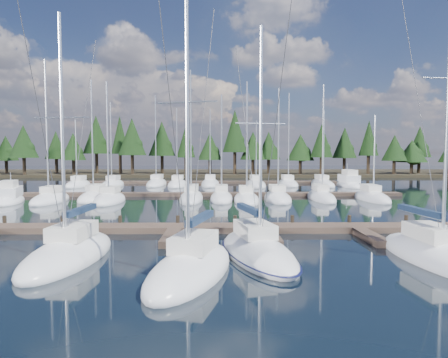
{
  "coord_description": "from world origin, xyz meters",
  "views": [
    {
      "loc": [
        2.92,
        -8.54,
        5.25
      ],
      "look_at": [
        3.26,
        22.0,
        3.25
      ],
      "focal_mm": 32.0,
      "sensor_mm": 36.0,
      "label": 1
    }
  ],
  "objects_px": {
    "front_sailboat_3": "(191,268)",
    "front_sailboat_4": "(257,252)",
    "front_sailboat_5": "(436,255)",
    "motor_yacht_left": "(10,198)",
    "motor_yacht_right": "(349,184)",
    "front_sailboat_2": "(70,254)",
    "main_dock": "(175,230)"
  },
  "relations": [
    {
      "from": "front_sailboat_3",
      "to": "front_sailboat_4",
      "type": "xyz_separation_m",
      "value": [
        3.11,
        2.87,
        -0.01
      ]
    },
    {
      "from": "front_sailboat_3",
      "to": "front_sailboat_5",
      "type": "distance_m",
      "value": 11.86
    },
    {
      "from": "front_sailboat_4",
      "to": "motor_yacht_left",
      "type": "height_order",
      "value": "front_sailboat_4"
    },
    {
      "from": "motor_yacht_right",
      "to": "front_sailboat_2",
      "type": "bearing_deg",
      "value": -123.04
    },
    {
      "from": "front_sailboat_3",
      "to": "main_dock",
      "type": "bearing_deg",
      "value": 100.7
    },
    {
      "from": "front_sailboat_4",
      "to": "main_dock",
      "type": "bearing_deg",
      "value": 128.2
    },
    {
      "from": "main_dock",
      "to": "front_sailboat_2",
      "type": "height_order",
      "value": "front_sailboat_2"
    },
    {
      "from": "front_sailboat_4",
      "to": "front_sailboat_2",
      "type": "bearing_deg",
      "value": -177.73
    },
    {
      "from": "front_sailboat_2",
      "to": "front_sailboat_5",
      "type": "distance_m",
      "value": 17.86
    },
    {
      "from": "main_dock",
      "to": "front_sailboat_5",
      "type": "height_order",
      "value": "front_sailboat_5"
    },
    {
      "from": "front_sailboat_5",
      "to": "motor_yacht_right",
      "type": "xyz_separation_m",
      "value": [
        9.66,
        42.86,
        0.18
      ]
    },
    {
      "from": "main_dock",
      "to": "front_sailboat_5",
      "type": "distance_m",
      "value": 15.11
    },
    {
      "from": "front_sailboat_2",
      "to": "front_sailboat_5",
      "type": "bearing_deg",
      "value": -1.73
    },
    {
      "from": "front_sailboat_5",
      "to": "motor_yacht_right",
      "type": "relative_size",
      "value": 1.79
    },
    {
      "from": "motor_yacht_left",
      "to": "motor_yacht_right",
      "type": "height_order",
      "value": "motor_yacht_right"
    },
    {
      "from": "main_dock",
      "to": "front_sailboat_5",
      "type": "xyz_separation_m",
      "value": [
        13.39,
        -7.01,
        0.1
      ]
    },
    {
      "from": "main_dock",
      "to": "front_sailboat_3",
      "type": "relative_size",
      "value": 3.31
    },
    {
      "from": "front_sailboat_4",
      "to": "motor_yacht_left",
      "type": "relative_size",
      "value": 1.5
    },
    {
      "from": "main_dock",
      "to": "motor_yacht_right",
      "type": "distance_m",
      "value": 42.62
    },
    {
      "from": "front_sailboat_2",
      "to": "front_sailboat_4",
      "type": "xyz_separation_m",
      "value": [
        9.27,
        0.37,
        -0.0
      ]
    },
    {
      "from": "main_dock",
      "to": "front_sailboat_2",
      "type": "bearing_deg",
      "value": -124.61
    },
    {
      "from": "motor_yacht_right",
      "to": "front_sailboat_3",
      "type": "bearing_deg",
      "value": -115.48
    },
    {
      "from": "main_dock",
      "to": "front_sailboat_3",
      "type": "height_order",
      "value": "front_sailboat_3"
    },
    {
      "from": "front_sailboat_3",
      "to": "front_sailboat_5",
      "type": "bearing_deg",
      "value": 9.52
    },
    {
      "from": "front_sailboat_4",
      "to": "motor_yacht_right",
      "type": "distance_m",
      "value": 45.75
    },
    {
      "from": "main_dock",
      "to": "front_sailboat_5",
      "type": "bearing_deg",
      "value": -27.64
    },
    {
      "from": "motor_yacht_left",
      "to": "front_sailboat_5",
      "type": "bearing_deg",
      "value": -35.56
    },
    {
      "from": "front_sailboat_2",
      "to": "main_dock",
      "type": "bearing_deg",
      "value": 55.39
    },
    {
      "from": "front_sailboat_2",
      "to": "motor_yacht_right",
      "type": "bearing_deg",
      "value": 56.96
    },
    {
      "from": "front_sailboat_2",
      "to": "front_sailboat_3",
      "type": "xyz_separation_m",
      "value": [
        6.16,
        -2.5,
        0.01
      ]
    },
    {
      "from": "motor_yacht_right",
      "to": "main_dock",
      "type": "bearing_deg",
      "value": -122.75
    },
    {
      "from": "motor_yacht_left",
      "to": "main_dock",
      "type": "bearing_deg",
      "value": -40.27
    }
  ]
}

